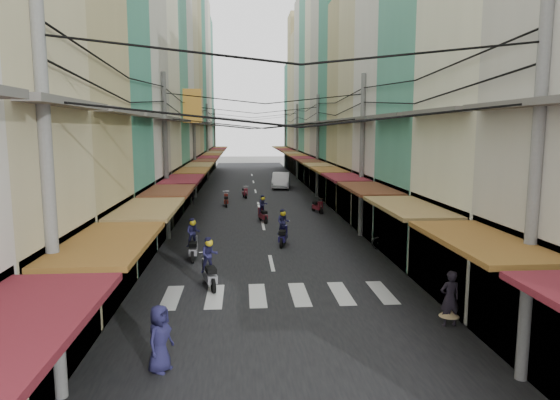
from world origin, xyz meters
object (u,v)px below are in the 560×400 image
white_car (281,188)px  bicycle (391,251)px  market_umbrella (427,204)px  traffic_sign (422,223)px

white_car → bicycle: white_car is taller
market_umbrella → traffic_sign: size_ratio=0.88×
bicycle → traffic_sign: size_ratio=0.59×
bicycle → traffic_sign: bearing=-161.8°
market_umbrella → bicycle: bearing=168.8°
white_car → bicycle: size_ratio=3.09×
white_car → traffic_sign: 28.77m
bicycle → market_umbrella: size_ratio=0.68×
bicycle → traffic_sign: (-0.14, -4.00, 2.05)m
white_car → traffic_sign: traffic_sign is taller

